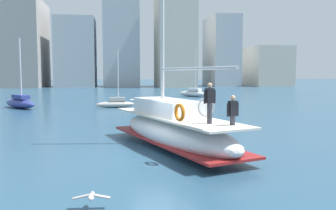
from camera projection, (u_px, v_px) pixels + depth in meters
name	position (u px, v px, depth m)	size (l,w,h in m)	color
ground_plane	(163.00, 155.00, 14.94)	(400.00, 400.00, 0.00)	#284C66
main_sailboat	(173.00, 128.00, 16.42)	(5.36, 9.86, 11.49)	silver
moored_sloop_near	(20.00, 102.00, 35.25)	(4.55, 5.33, 6.84)	navy
moored_sloop_far	(116.00, 103.00, 35.90)	(3.94, 1.22, 5.76)	#B7B2A8
moored_cutter_left	(193.00, 93.00, 52.97)	(4.19, 4.94, 6.90)	white
seagull	(91.00, 197.00, 9.02)	(0.95, 0.47, 0.17)	silver
waterfront_buildings	(114.00, 46.00, 92.29)	(87.99, 20.70, 26.19)	silver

